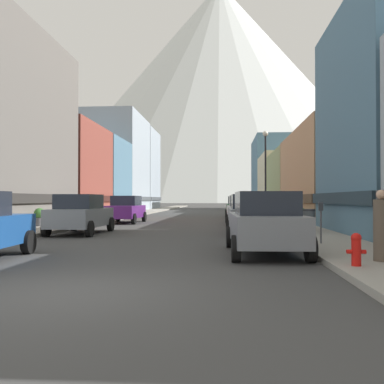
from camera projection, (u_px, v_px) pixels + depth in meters
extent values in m
plane|color=#3B3B3B|center=(67.00, 293.00, 7.28)|extent=(400.00, 400.00, 0.00)
cube|color=gray|center=(133.00, 214.00, 42.64)|extent=(2.50, 100.00, 0.15)
cube|color=gray|center=(261.00, 214.00, 41.73)|extent=(2.50, 100.00, 0.15)
cube|color=brown|center=(48.00, 172.00, 35.58)|extent=(8.49, 9.09, 7.64)
cube|color=#3B1B16|center=(48.00, 199.00, 35.55)|extent=(8.79, 9.09, 0.50)
cube|color=slate|center=(86.00, 177.00, 44.37)|extent=(7.79, 8.12, 7.65)
cube|color=#22333F|center=(86.00, 199.00, 44.34)|extent=(8.09, 8.12, 0.50)
cube|color=#99A5B2|center=(114.00, 164.00, 54.34)|extent=(7.01, 11.70, 11.95)
cube|color=#444A50|center=(114.00, 199.00, 54.27)|extent=(7.31, 11.70, 0.50)
cube|color=#99A5B2|center=(126.00, 170.00, 65.32)|extent=(9.07, 9.62, 11.80)
cube|color=#444A50|center=(126.00, 199.00, 65.25)|extent=(9.37, 9.62, 0.50)
cube|color=tan|center=(344.00, 176.00, 30.07)|extent=(6.97, 13.95, 6.34)
cube|color=brown|center=(345.00, 199.00, 30.04)|extent=(7.27, 13.95, 0.50)
cube|color=#8C9966|center=(321.00, 183.00, 43.47)|extent=(9.82, 12.69, 6.27)
cube|color=#3F442D|center=(321.00, 199.00, 43.44)|extent=(10.12, 12.69, 0.50)
cube|color=beige|center=(292.00, 183.00, 56.35)|extent=(7.96, 11.83, 7.29)
cube|color=#595444|center=(292.00, 199.00, 56.31)|extent=(8.26, 11.83, 0.50)
cube|color=slate|center=(278.00, 174.00, 69.34)|extent=(7.73, 13.75, 11.21)
cube|color=#22333F|center=(278.00, 199.00, 69.28)|extent=(8.03, 13.75, 0.50)
cylinder|color=black|center=(28.00, 242.00, 12.43)|extent=(0.25, 0.69, 0.68)
cube|color=slate|center=(81.00, 217.00, 19.60)|extent=(1.85, 4.41, 0.80)
cube|color=#1E232D|center=(79.00, 202.00, 19.36)|extent=(1.61, 2.21, 0.64)
cylinder|color=black|center=(74.00, 224.00, 21.31)|extent=(0.22, 0.68, 0.68)
cylinder|color=black|center=(111.00, 224.00, 21.17)|extent=(0.22, 0.68, 0.68)
cylinder|color=black|center=(46.00, 229.00, 18.02)|extent=(0.22, 0.68, 0.68)
cylinder|color=black|center=(90.00, 229.00, 17.88)|extent=(0.22, 0.68, 0.68)
cube|color=#591E72|center=(125.00, 212.00, 28.47)|extent=(1.89, 4.42, 0.80)
cube|color=#1E232D|center=(126.00, 201.00, 28.73)|extent=(1.63, 2.22, 0.64)
cylinder|color=black|center=(134.00, 219.00, 26.74)|extent=(0.23, 0.68, 0.68)
cylinder|color=black|center=(105.00, 219.00, 26.90)|extent=(0.23, 0.68, 0.68)
cylinder|color=black|center=(144.00, 217.00, 30.03)|extent=(0.23, 0.68, 0.68)
cylinder|color=black|center=(118.00, 217.00, 30.19)|extent=(0.23, 0.68, 0.68)
cube|color=slate|center=(265.00, 228.00, 12.42)|extent=(1.98, 4.46, 0.80)
cube|color=#1E232D|center=(266.00, 203.00, 12.18)|extent=(1.67, 2.25, 0.64)
cylinder|color=black|center=(230.00, 237.00, 14.10)|extent=(0.24, 0.69, 0.68)
cylinder|color=black|center=(287.00, 237.00, 14.02)|extent=(0.24, 0.69, 0.68)
cylinder|color=black|center=(236.00, 249.00, 10.80)|extent=(0.24, 0.69, 0.68)
cylinder|color=black|center=(311.00, 249.00, 10.73)|extent=(0.24, 0.69, 0.68)
cube|color=slate|center=(250.00, 217.00, 19.66)|extent=(1.90, 4.43, 0.80)
cube|color=#1E232D|center=(250.00, 202.00, 19.42)|extent=(1.63, 2.22, 0.64)
cylinder|color=black|center=(228.00, 224.00, 21.35)|extent=(0.23, 0.68, 0.68)
cylinder|color=black|center=(266.00, 224.00, 21.25)|extent=(0.23, 0.68, 0.68)
cylinder|color=black|center=(230.00, 229.00, 18.06)|extent=(0.23, 0.68, 0.68)
cylinder|color=black|center=(275.00, 229.00, 17.95)|extent=(0.23, 0.68, 0.68)
cube|color=silver|center=(243.00, 212.00, 26.72)|extent=(1.92, 4.43, 0.80)
cube|color=#1E232D|center=(243.00, 201.00, 26.48)|extent=(1.64, 2.23, 0.64)
cylinder|color=black|center=(227.00, 218.00, 28.41)|extent=(0.23, 0.68, 0.68)
cylinder|color=black|center=(255.00, 218.00, 28.31)|extent=(0.23, 0.68, 0.68)
cylinder|color=black|center=(228.00, 220.00, 25.12)|extent=(0.23, 0.68, 0.68)
cylinder|color=black|center=(260.00, 220.00, 25.02)|extent=(0.23, 0.68, 0.68)
cube|color=#265933|center=(238.00, 209.00, 36.01)|extent=(1.89, 4.42, 0.80)
cube|color=#1E232D|center=(238.00, 200.00, 35.78)|extent=(1.62, 2.22, 0.64)
cylinder|color=black|center=(226.00, 213.00, 37.71)|extent=(0.23, 0.68, 0.68)
cylinder|color=black|center=(248.00, 213.00, 37.60)|extent=(0.23, 0.68, 0.68)
cylinder|color=black|center=(227.00, 214.00, 34.42)|extent=(0.23, 0.68, 0.68)
cylinder|color=black|center=(250.00, 214.00, 34.30)|extent=(0.23, 0.68, 0.68)
cylinder|color=red|center=(356.00, 253.00, 9.25)|extent=(0.20, 0.20, 0.55)
sphere|color=red|center=(356.00, 238.00, 9.25)|extent=(0.22, 0.22, 0.22)
cylinder|color=red|center=(349.00, 252.00, 9.26)|extent=(0.10, 0.09, 0.09)
cylinder|color=red|center=(363.00, 252.00, 9.24)|extent=(0.10, 0.09, 0.09)
cylinder|color=#595960|center=(321.00, 227.00, 13.94)|extent=(0.06, 0.06, 1.05)
cube|color=#33383F|center=(321.00, 206.00, 13.96)|extent=(0.14, 0.10, 0.28)
cylinder|color=#4C5156|center=(309.00, 221.00, 19.04)|extent=(0.56, 0.56, 0.90)
cylinder|color=#2D2D33|center=(309.00, 210.00, 19.05)|extent=(0.59, 0.59, 0.08)
cylinder|color=brown|center=(301.00, 221.00, 24.42)|extent=(0.54, 0.54, 0.34)
sphere|color=#326631|center=(301.00, 214.00, 24.43)|extent=(0.65, 0.65, 0.65)
cylinder|color=#4C4C51|center=(39.00, 222.00, 22.71)|extent=(0.45, 0.45, 0.44)
sphere|color=#35682A|center=(39.00, 213.00, 22.72)|extent=(0.56, 0.56, 0.56)
cylinder|color=brown|center=(381.00, 230.00, 9.97)|extent=(0.36, 0.36, 1.42)
sphere|color=tan|center=(381.00, 195.00, 9.99)|extent=(0.22, 0.22, 0.22)
cylinder|color=black|center=(266.00, 179.00, 28.18)|extent=(0.12, 0.12, 5.50)
sphere|color=white|center=(265.00, 134.00, 28.23)|extent=(0.36, 0.36, 0.36)
cone|color=silver|center=(220.00, 92.00, 267.60)|extent=(218.73, 218.73, 135.04)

